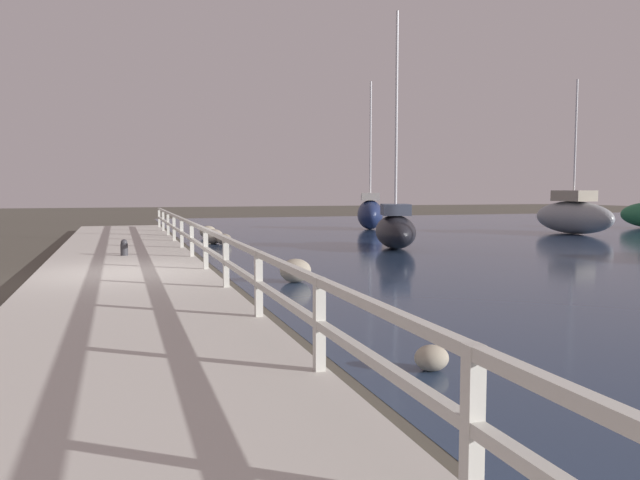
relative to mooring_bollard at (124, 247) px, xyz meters
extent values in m
plane|color=#4C473D|center=(-0.02, -3.49, -0.45)|extent=(120.00, 120.00, 0.00)
cube|color=beige|center=(-0.02, -3.49, -0.33)|extent=(3.60, 36.00, 0.23)
cube|color=beige|center=(1.68, -14.29, 0.24)|extent=(0.10, 0.10, 0.90)
cube|color=beige|center=(1.68, -11.59, 0.24)|extent=(0.10, 0.10, 0.90)
cube|color=beige|center=(1.68, -8.89, 0.24)|extent=(0.10, 0.10, 0.90)
cube|color=beige|center=(1.68, -6.19, 0.24)|extent=(0.10, 0.10, 0.90)
cube|color=beige|center=(1.68, -3.49, 0.24)|extent=(0.10, 0.10, 0.90)
cube|color=beige|center=(1.68, -0.79, 0.24)|extent=(0.10, 0.10, 0.90)
cube|color=beige|center=(1.68, 1.91, 0.24)|extent=(0.10, 0.10, 0.90)
cube|color=beige|center=(1.68, 4.61, 0.24)|extent=(0.10, 0.10, 0.90)
cube|color=beige|center=(1.68, 7.31, 0.24)|extent=(0.10, 0.10, 0.90)
cube|color=beige|center=(1.68, 10.01, 0.24)|extent=(0.10, 0.10, 0.90)
cube|color=beige|center=(1.68, 12.71, 0.24)|extent=(0.10, 0.10, 0.90)
cube|color=beige|center=(1.68, -3.49, 0.65)|extent=(0.09, 32.50, 0.08)
cube|color=beige|center=(1.68, -3.49, 0.24)|extent=(0.09, 32.50, 0.08)
ellipsoid|color=slate|center=(3.47, 5.11, -0.25)|extent=(0.53, 0.48, 0.40)
ellipsoid|color=gray|center=(3.16, 5.62, -0.18)|extent=(0.71, 0.64, 0.53)
ellipsoid|color=gray|center=(3.34, 8.40, -0.19)|extent=(0.67, 0.60, 0.50)
ellipsoid|color=gray|center=(3.07, -11.23, -0.30)|extent=(0.38, 0.34, 0.28)
ellipsoid|color=gray|center=(3.43, -4.51, -0.19)|extent=(0.67, 0.60, 0.50)
cylinder|color=#333338|center=(0.00, 0.00, -0.06)|extent=(0.19, 0.19, 0.31)
sphere|color=#333338|center=(0.00, 0.00, 0.13)|extent=(0.17, 0.17, 0.17)
ellipsoid|color=black|center=(8.72, 1.94, 0.12)|extent=(2.48, 4.05, 1.11)
cube|color=#4C566B|center=(8.72, 1.94, 0.86)|extent=(1.33, 1.66, 0.37)
cylinder|color=silver|center=(8.72, 1.94, 4.01)|extent=(0.09, 0.09, 6.69)
ellipsoid|color=#192347|center=(11.84, 11.66, 0.28)|extent=(2.28, 3.42, 1.45)
cube|color=beige|center=(11.84, 11.66, 1.19)|extent=(1.29, 1.54, 0.36)
cylinder|color=silver|center=(11.84, 11.66, 3.92)|extent=(0.09, 0.09, 5.83)
ellipsoid|color=gray|center=(19.24, 5.86, 0.29)|extent=(1.54, 4.79, 1.45)
cube|color=#9E937F|center=(19.24, 5.86, 1.25)|extent=(1.06, 1.85, 0.48)
cylinder|color=silver|center=(19.24, 5.86, 3.69)|extent=(0.09, 0.09, 5.36)
camera|label=1|loc=(-0.12, -17.16, 1.51)|focal=35.00mm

